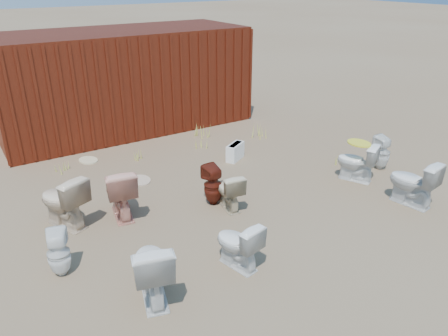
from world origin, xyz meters
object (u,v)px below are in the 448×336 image
toilet_front_e (413,182)px  toilet_back_e (382,153)px  toilet_back_beige_right (229,190)px  toilet_back_yellowlid (357,162)px  toilet_front_a (151,269)px  loose_tank (235,152)px  toilet_front_pink (120,192)px  toilet_back_a (59,253)px  shipping_container (124,80)px  toilet_front_maroon (213,185)px  toilet_front_c (238,244)px  toilet_back_beige_left (63,201)px

toilet_front_e → toilet_back_e: (0.79, 1.26, -0.06)m
toilet_back_beige_right → toilet_back_yellowlid: 2.66m
toilet_front_a → loose_tank: 4.46m
toilet_front_pink → toilet_back_beige_right: 1.77m
toilet_front_a → toilet_back_a: (-0.83, 1.07, -0.10)m
toilet_back_a → loose_tank: size_ratio=1.30×
shipping_container → toilet_front_e: bearing=-68.9°
toilet_front_maroon → toilet_back_e: 3.66m
toilet_front_a → toilet_front_maroon: (1.86, 1.63, -0.07)m
toilet_back_beige_right → loose_tank: toilet_back_beige_right is taller
shipping_container → toilet_front_e: 7.07m
shipping_container → toilet_front_maroon: size_ratio=8.51×
toilet_front_c → toilet_back_e: toilet_front_c is taller
toilet_back_beige_right → shipping_container: bearing=-81.7°
toilet_front_c → toilet_front_maroon: size_ratio=0.98×
toilet_back_beige_right → toilet_front_e: bearing=159.9°
toilet_front_a → loose_tank: toilet_front_a is taller
toilet_front_c → loose_tank: (2.04, 3.07, -0.17)m
toilet_front_a → toilet_back_e: (5.47, 1.07, -0.08)m
shipping_container → toilet_back_yellowlid: (2.47, -5.38, -0.83)m
toilet_front_c → toilet_back_yellowlid: 3.56m
toilet_front_maroon → toilet_back_a: toilet_front_maroon is taller
toilet_back_beige_right → toilet_front_pink: bearing=-14.9°
toilet_back_beige_right → loose_tank: bearing=-116.9°
shipping_container → loose_tank: size_ratio=12.00×
toilet_back_beige_left → toilet_back_yellowlid: bearing=141.9°
toilet_front_pink → toilet_back_a: bearing=51.1°
toilet_back_beige_right → toilet_back_yellowlid: (2.63, -0.39, 0.04)m
shipping_container → toilet_back_beige_left: shipping_container is taller
toilet_back_a → toilet_back_beige_right: 2.84m
toilet_front_c → toilet_back_beige_left: 2.85m
toilet_back_a → toilet_front_e: bearing=-176.6°
toilet_front_e → toilet_back_yellowlid: toilet_front_e is taller
toilet_front_c → toilet_back_beige_right: bearing=-131.0°
toilet_back_beige_right → toilet_front_a: bearing=44.4°
toilet_front_a → toilet_back_a: 1.36m
toilet_front_maroon → shipping_container: bearing=-96.2°
toilet_front_e → toilet_back_e: size_ratio=1.18×
toilet_front_pink → toilet_back_yellowlid: 4.38m
toilet_back_e → toilet_front_a: bearing=13.0°
toilet_front_pink → toilet_back_a: (-1.23, -1.04, -0.11)m
toilet_front_pink → toilet_back_e: toilet_front_pink is taller
toilet_back_beige_left → toilet_back_a: bearing=49.1°
toilet_front_e → toilet_back_yellowlid: 1.17m
toilet_front_pink → toilet_front_maroon: size_ratio=1.22×
toilet_front_a → toilet_back_beige_left: toilet_back_beige_left is taller
toilet_front_maroon → toilet_back_e: (3.61, -0.57, -0.01)m
toilet_front_maroon → toilet_back_a: (-2.69, -0.56, -0.03)m
toilet_front_c → toilet_back_yellowlid: (3.41, 1.01, 0.02)m
toilet_front_a → toilet_front_c: toilet_front_a is taller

